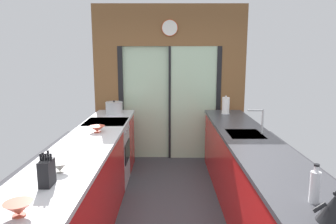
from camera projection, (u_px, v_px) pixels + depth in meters
ground_plane at (171, 204)px, 3.87m from camera, size 5.04×7.60×0.02m
back_wall_unit at (170, 74)px, 5.37m from camera, size 2.64×0.12×2.70m
left_counter_run at (88, 184)px, 3.33m from camera, size 0.62×3.80×0.92m
right_counter_run at (251, 178)px, 3.49m from camera, size 0.62×3.80×0.92m
sink_faucet at (261, 118)px, 3.62m from camera, size 0.19×0.02×0.30m
oven_range at (108, 153)px, 4.43m from camera, size 0.60×0.60×0.92m
mixing_bowl_near at (19, 208)px, 1.77m from camera, size 0.16×0.16×0.08m
mixing_bowl_mid at (61, 167)px, 2.44m from camera, size 0.14×0.14×0.08m
mixing_bowl_far at (98, 129)px, 3.73m from camera, size 0.19×0.19×0.08m
knife_block at (48, 172)px, 2.18m from camera, size 0.09×0.14×0.26m
stock_pot at (115, 108)px, 4.90m from camera, size 0.27×0.27×0.22m
kettle at (335, 209)px, 1.70m from camera, size 0.26×0.18×0.18m
soap_bottle at (316, 186)px, 1.92m from camera, size 0.06×0.06×0.25m
paper_towel_roll at (226, 106)px, 4.89m from camera, size 0.13×0.13×0.30m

